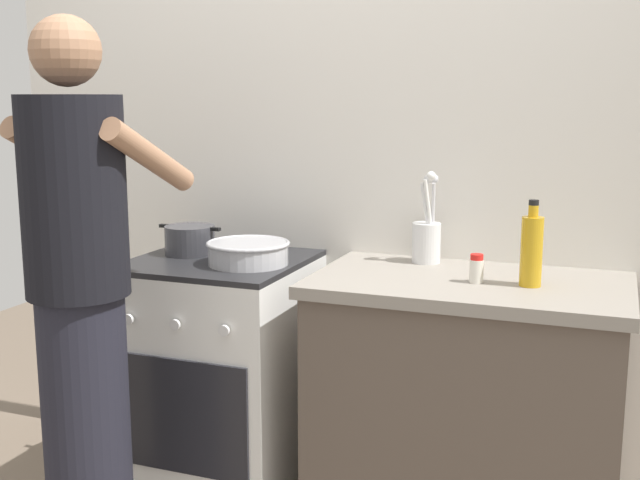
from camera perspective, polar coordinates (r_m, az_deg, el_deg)
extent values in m
cube|color=silver|center=(2.91, 5.46, 5.92)|extent=(3.20, 0.10, 2.50)
cube|color=brown|center=(2.69, 10.48, -12.60)|extent=(0.96, 0.56, 0.86)
cube|color=gray|center=(2.55, 10.81, -3.26)|extent=(1.00, 0.60, 0.04)
cube|color=white|center=(2.97, -7.14, -10.10)|extent=(0.60, 0.60, 0.88)
cube|color=#232326|center=(2.84, -7.35, -1.57)|extent=(0.60, 0.60, 0.02)
cube|color=black|center=(2.73, -10.21, -12.53)|extent=(0.51, 0.01, 0.40)
cylinder|color=silver|center=(2.71, -13.78, -5.63)|extent=(0.04, 0.01, 0.04)
cylinder|color=silver|center=(2.61, -10.51, -6.09)|extent=(0.04, 0.01, 0.04)
cylinder|color=silver|center=(2.53, -6.99, -6.56)|extent=(0.04, 0.01, 0.04)
cylinder|color=#38383D|center=(2.93, -9.44, 0.00)|extent=(0.18, 0.18, 0.11)
cube|color=black|center=(2.98, -11.25, 1.02)|extent=(0.04, 0.02, 0.01)
cube|color=black|center=(2.87, -7.62, 0.79)|extent=(0.04, 0.02, 0.01)
cylinder|color=#B7B7BC|center=(2.73, -5.24, -0.97)|extent=(0.28, 0.28, 0.08)
torus|color=#B7B7BC|center=(2.72, -5.25, -0.25)|extent=(0.29, 0.29, 0.01)
cylinder|color=silver|center=(2.77, 7.74, -0.20)|extent=(0.10, 0.10, 0.14)
cylinder|color=white|center=(2.74, 8.01, 1.47)|extent=(0.05, 0.04, 0.28)
sphere|color=white|center=(2.72, 8.09, 4.64)|extent=(0.03, 0.03, 0.03)
cylinder|color=silver|center=(2.76, 8.20, 1.44)|extent=(0.02, 0.06, 0.27)
sphere|color=silver|center=(2.74, 8.28, 4.42)|extent=(0.03, 0.03, 0.03)
cylinder|color=silver|center=(2.74, 7.81, 1.40)|extent=(0.05, 0.03, 0.27)
sphere|color=silver|center=(2.72, 7.88, 4.39)|extent=(0.03, 0.03, 0.03)
cylinder|color=silver|center=(2.50, 11.31, -2.24)|extent=(0.04, 0.04, 0.07)
cylinder|color=red|center=(2.49, 11.34, -1.22)|extent=(0.04, 0.04, 0.02)
cylinder|color=gold|center=(2.48, 15.13, -0.83)|extent=(0.07, 0.07, 0.21)
cylinder|color=gold|center=(2.46, 15.26, 2.04)|extent=(0.03, 0.03, 0.04)
cylinder|color=black|center=(2.45, 15.29, 2.65)|extent=(0.03, 0.03, 0.02)
cylinder|color=black|center=(2.56, -16.55, -13.62)|extent=(0.26, 0.26, 0.90)
cylinder|color=black|center=(2.37, -17.47, 3.02)|extent=(0.30, 0.30, 0.58)
sphere|color=#A07254|center=(2.35, -18.02, 12.97)|extent=(0.20, 0.20, 0.20)
cylinder|color=#A07254|center=(2.57, -18.67, 5.97)|extent=(0.07, 0.41, 0.24)
cylinder|color=#A07254|center=(2.37, -12.26, 5.95)|extent=(0.07, 0.41, 0.24)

